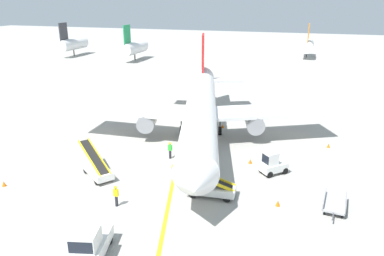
{
  "coord_description": "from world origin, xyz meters",
  "views": [
    {
      "loc": [
        12.34,
        -22.78,
        14.82
      ],
      "look_at": [
        1.86,
        10.11,
        2.5
      ],
      "focal_mm": 34.3,
      "sensor_mm": 36.0,
      "label": 1
    }
  ],
  "objects_px": {
    "safety_cone_nose_left": "(4,184)",
    "safety_cone_nose_right": "(328,146)",
    "ground_crew_marshaller": "(170,150)",
    "safety_cone_wingtip_left": "(223,126)",
    "pushback_tug": "(89,244)",
    "safety_cone_tail_area": "(278,203)",
    "airliner": "(201,109)",
    "belt_loader_forward_hold": "(210,187)",
    "baggage_tug_near_wing": "(272,164)",
    "belt_loader_aft_hold": "(97,168)",
    "ground_crew_wing_walker": "(116,195)",
    "safety_cone_wingtip_right": "(250,161)",
    "baggage_cart_loaded": "(335,203)"
  },
  "relations": [
    {
      "from": "pushback_tug",
      "to": "airliner",
      "type": "bearing_deg",
      "value": 87.91
    },
    {
      "from": "airliner",
      "to": "safety_cone_wingtip_left",
      "type": "bearing_deg",
      "value": 71.06
    },
    {
      "from": "safety_cone_wingtip_left",
      "to": "safety_cone_wingtip_right",
      "type": "height_order",
      "value": "same"
    },
    {
      "from": "pushback_tug",
      "to": "baggage_tug_near_wing",
      "type": "height_order",
      "value": "pushback_tug"
    },
    {
      "from": "safety_cone_nose_left",
      "to": "safety_cone_wingtip_left",
      "type": "bearing_deg",
      "value": 54.54
    },
    {
      "from": "baggage_cart_loaded",
      "to": "safety_cone_nose_left",
      "type": "distance_m",
      "value": 26.46
    },
    {
      "from": "baggage_cart_loaded",
      "to": "safety_cone_nose_left",
      "type": "xyz_separation_m",
      "value": [
        -26.04,
        -4.66,
        -0.25
      ]
    },
    {
      "from": "safety_cone_nose_right",
      "to": "safety_cone_wingtip_left",
      "type": "distance_m",
      "value": 12.26
    },
    {
      "from": "pushback_tug",
      "to": "safety_cone_wingtip_right",
      "type": "relative_size",
      "value": 8.98
    },
    {
      "from": "safety_cone_nose_right",
      "to": "safety_cone_wingtip_right",
      "type": "xyz_separation_m",
      "value": [
        -7.17,
        -6.37,
        0.0
      ]
    },
    {
      "from": "ground_crew_marshaller",
      "to": "baggage_cart_loaded",
      "type": "bearing_deg",
      "value": -17.79
    },
    {
      "from": "belt_loader_aft_hold",
      "to": "baggage_cart_loaded",
      "type": "bearing_deg",
      "value": 2.03
    },
    {
      "from": "pushback_tug",
      "to": "ground_crew_wing_walker",
      "type": "distance_m",
      "value": 5.87
    },
    {
      "from": "baggage_cart_loaded",
      "to": "baggage_tug_near_wing",
      "type": "bearing_deg",
      "value": 138.58
    },
    {
      "from": "baggage_tug_near_wing",
      "to": "belt_loader_forward_hold",
      "type": "bearing_deg",
      "value": -128.46
    },
    {
      "from": "airliner",
      "to": "safety_cone_wingtip_left",
      "type": "xyz_separation_m",
      "value": [
        1.51,
        4.39,
        -3.2
      ]
    },
    {
      "from": "belt_loader_forward_hold",
      "to": "safety_cone_tail_area",
      "type": "relative_size",
      "value": 11.57
    },
    {
      "from": "airliner",
      "to": "pushback_tug",
      "type": "height_order",
      "value": "airliner"
    },
    {
      "from": "pushback_tug",
      "to": "safety_cone_tail_area",
      "type": "bearing_deg",
      "value": 42.55
    },
    {
      "from": "ground_crew_wing_walker",
      "to": "safety_cone_nose_right",
      "type": "bearing_deg",
      "value": 47.42
    },
    {
      "from": "safety_cone_nose_right",
      "to": "safety_cone_tail_area",
      "type": "bearing_deg",
      "value": -106.78
    },
    {
      "from": "safety_cone_wingtip_left",
      "to": "pushback_tug",
      "type": "bearing_deg",
      "value": -95.12
    },
    {
      "from": "airliner",
      "to": "belt_loader_aft_hold",
      "type": "xyz_separation_m",
      "value": [
        -6.09,
        -11.36,
        -2.64
      ]
    },
    {
      "from": "safety_cone_tail_area",
      "to": "belt_loader_aft_hold",
      "type": "bearing_deg",
      "value": 179.34
    },
    {
      "from": "airliner",
      "to": "pushback_tug",
      "type": "xyz_separation_m",
      "value": [
        -0.76,
        -20.94,
        -2.42
      ]
    },
    {
      "from": "safety_cone_nose_left",
      "to": "safety_cone_nose_right",
      "type": "xyz_separation_m",
      "value": [
        26.0,
        17.02,
        0.0
      ]
    },
    {
      "from": "airliner",
      "to": "ground_crew_marshaller",
      "type": "height_order",
      "value": "airliner"
    },
    {
      "from": "baggage_tug_near_wing",
      "to": "safety_cone_wingtip_left",
      "type": "xyz_separation_m",
      "value": [
        -6.97,
        10.61,
        -0.71
      ]
    },
    {
      "from": "belt_loader_aft_hold",
      "to": "safety_cone_nose_right",
      "type": "relative_size",
      "value": 10.78
    },
    {
      "from": "pushback_tug",
      "to": "baggage_tug_near_wing",
      "type": "bearing_deg",
      "value": 57.89
    },
    {
      "from": "airliner",
      "to": "baggage_tug_near_wing",
      "type": "height_order",
      "value": "airliner"
    },
    {
      "from": "baggage_tug_near_wing",
      "to": "safety_cone_wingtip_left",
      "type": "relative_size",
      "value": 6.0
    },
    {
      "from": "belt_loader_forward_hold",
      "to": "safety_cone_nose_right",
      "type": "height_order",
      "value": "belt_loader_forward_hold"
    },
    {
      "from": "ground_crew_wing_walker",
      "to": "safety_cone_wingtip_left",
      "type": "relative_size",
      "value": 3.86
    },
    {
      "from": "belt_loader_forward_hold",
      "to": "belt_loader_aft_hold",
      "type": "distance_m",
      "value": 10.28
    },
    {
      "from": "belt_loader_aft_hold",
      "to": "safety_cone_wingtip_left",
      "type": "bearing_deg",
      "value": 64.25
    },
    {
      "from": "baggage_cart_loaded",
      "to": "ground_crew_wing_walker",
      "type": "bearing_deg",
      "value": -163.69
    },
    {
      "from": "belt_loader_forward_hold",
      "to": "safety_cone_nose_left",
      "type": "height_order",
      "value": "belt_loader_forward_hold"
    },
    {
      "from": "ground_crew_marshaller",
      "to": "safety_cone_wingtip_left",
      "type": "distance_m",
      "value": 10.69
    },
    {
      "from": "pushback_tug",
      "to": "safety_cone_nose_right",
      "type": "distance_m",
      "value": 26.76
    },
    {
      "from": "ground_crew_marshaller",
      "to": "safety_cone_wingtip_left",
      "type": "bearing_deg",
      "value": 74.58
    },
    {
      "from": "belt_loader_aft_hold",
      "to": "baggage_cart_loaded",
      "type": "relative_size",
      "value": 1.24
    },
    {
      "from": "ground_crew_wing_walker",
      "to": "ground_crew_marshaller",
      "type": "bearing_deg",
      "value": 85.42
    },
    {
      "from": "safety_cone_wingtip_right",
      "to": "safety_cone_tail_area",
      "type": "height_order",
      "value": "same"
    },
    {
      "from": "safety_cone_wingtip_right",
      "to": "safety_cone_nose_left",
      "type": "bearing_deg",
      "value": -150.5
    },
    {
      "from": "pushback_tug",
      "to": "ground_crew_wing_walker",
      "type": "height_order",
      "value": "pushback_tug"
    },
    {
      "from": "baggage_cart_loaded",
      "to": "safety_cone_wingtip_right",
      "type": "bearing_deg",
      "value": 140.27
    },
    {
      "from": "safety_cone_tail_area",
      "to": "safety_cone_wingtip_right",
      "type": "bearing_deg",
      "value": 114.85
    },
    {
      "from": "safety_cone_nose_right",
      "to": "belt_loader_aft_hold",
      "type": "bearing_deg",
      "value": -146.27
    },
    {
      "from": "ground_crew_wing_walker",
      "to": "belt_loader_aft_hold",
      "type": "bearing_deg",
      "value": 136.05
    }
  ]
}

